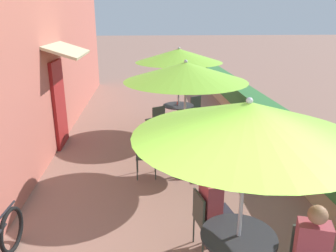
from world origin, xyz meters
TOP-DOWN VIEW (x-y plane):
  - cafe_facade_wall at (-2.54, 6.98)m, footprint 0.98×14.24m
  - planter_hedge at (2.75, 7.02)m, footprint 0.60×13.24m
  - patio_table_near at (0.70, 1.47)m, footprint 0.85×0.85m
  - patio_umbrella_near at (0.70, 1.47)m, footprint 2.32×2.32m
  - cafe_chair_near_back at (0.48, 2.20)m, footprint 0.47×0.47m
  - seated_patron_near_back at (0.59, 2.23)m, footprint 0.45×0.39m
  - patio_table_mid at (0.46, 4.48)m, footprint 0.85×0.85m
  - patio_umbrella_mid at (0.46, 4.48)m, footprint 2.32×2.32m
  - cafe_chair_mid_left at (1.23, 4.54)m, footprint 0.40×0.40m
  - cafe_chair_mid_right at (-0.30, 4.41)m, footprint 0.40×0.40m
  - patio_table_far at (0.63, 7.19)m, footprint 0.85×0.85m
  - patio_umbrella_far at (0.63, 7.19)m, footprint 2.32×2.32m
  - cafe_chair_far_left at (1.26, 7.64)m, footprint 0.55×0.55m
  - cafe_chair_far_right at (0.00, 6.74)m, footprint 0.55×0.55m
  - coffee_cup_far at (0.63, 7.26)m, footprint 0.07×0.07m

SIDE VIEW (x-z plane):
  - cafe_chair_near_back at x=0.48m, z-range 0.08..0.95m
  - cafe_chair_mid_left at x=1.23m, z-range 0.08..0.95m
  - cafe_chair_mid_right at x=-0.30m, z-range 0.08..0.95m
  - cafe_chair_far_left at x=1.26m, z-range 0.08..0.95m
  - cafe_chair_far_right at x=0.00m, z-range 0.08..0.95m
  - planter_hedge at x=2.75m, z-range 0.03..1.04m
  - patio_table_near at x=0.70m, z-range 0.20..0.95m
  - patio_table_mid at x=0.46m, z-range 0.20..0.95m
  - patio_table_far at x=0.63m, z-range 0.20..0.95m
  - seated_patron_near_back at x=0.59m, z-range 0.06..1.31m
  - coffee_cup_far at x=0.63m, z-range 0.76..0.85m
  - cafe_facade_wall at x=-2.54m, z-range -0.01..4.19m
  - patio_umbrella_near at x=0.70m, z-range 0.94..3.28m
  - patio_umbrella_mid at x=0.46m, z-range 0.94..3.28m
  - patio_umbrella_far at x=0.63m, z-range 0.94..3.28m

